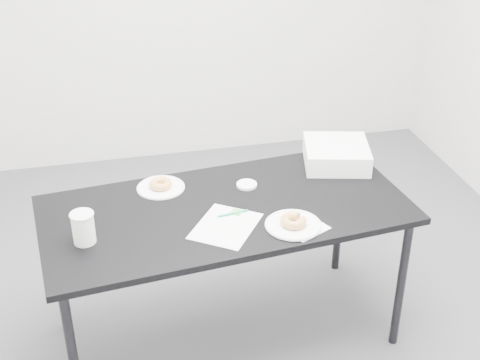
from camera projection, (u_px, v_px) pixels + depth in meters
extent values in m
plane|color=#4C4C51|center=(228.00, 319.00, 3.56)|extent=(4.00, 4.00, 0.00)
cube|color=black|center=(226.00, 210.00, 3.09)|extent=(1.76, 0.96, 0.03)
cylinder|color=black|center=(74.00, 360.00, 2.79)|extent=(0.04, 0.04, 0.74)
cylinder|color=black|center=(58.00, 269.00, 3.33)|extent=(0.04, 0.04, 0.74)
cylinder|color=black|center=(401.00, 284.00, 3.23)|extent=(0.04, 0.04, 0.74)
cylinder|color=black|center=(339.00, 215.00, 3.78)|extent=(0.04, 0.04, 0.74)
cube|color=white|center=(226.00, 226.00, 2.94)|extent=(0.38, 0.39, 0.00)
cube|color=green|center=(236.00, 212.00, 3.04)|extent=(0.07, 0.07, 0.00)
cylinder|color=#0C8763|center=(233.00, 213.00, 3.02)|extent=(0.14, 0.03, 0.01)
cube|color=white|center=(303.00, 227.00, 2.94)|extent=(0.23, 0.23, 0.00)
cylinder|color=white|center=(293.00, 225.00, 2.94)|extent=(0.25, 0.25, 0.01)
torus|color=#CF8341|center=(293.00, 221.00, 2.93)|extent=(0.15, 0.15, 0.04)
cylinder|color=white|center=(161.00, 188.00, 3.24)|extent=(0.23, 0.23, 0.01)
torus|color=#CF8341|center=(161.00, 184.00, 3.23)|extent=(0.12, 0.12, 0.04)
cylinder|color=white|center=(83.00, 228.00, 2.80)|extent=(0.09, 0.09, 0.14)
cylinder|color=white|center=(247.00, 185.00, 3.25)|extent=(0.10, 0.10, 0.01)
cube|color=white|center=(336.00, 154.00, 3.43)|extent=(0.39, 0.39, 0.11)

